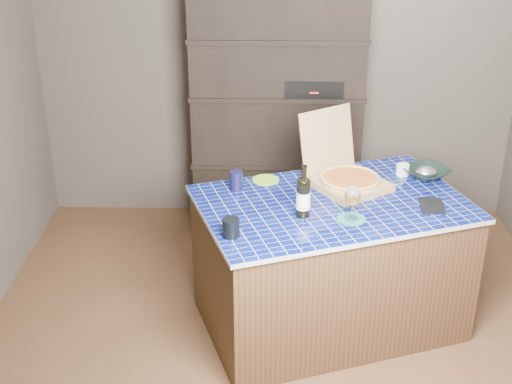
{
  "coord_description": "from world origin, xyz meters",
  "views": [
    {
      "loc": [
        -0.03,
        -3.32,
        2.6
      ],
      "look_at": [
        -0.11,
        0.0,
        1.0
      ],
      "focal_mm": 50.0,
      "sensor_mm": 36.0,
      "label": 1
    }
  ],
  "objects_px": {
    "pizza_box": "(347,177)",
    "dvd_case": "(432,206)",
    "mead_bottle": "(303,196)",
    "wine_glass": "(353,197)",
    "bowl": "(426,173)",
    "kitchen_island": "(330,263)"
  },
  "relations": [
    {
      "from": "bowl",
      "to": "wine_glass",
      "type": "bearing_deg",
      "value": -132.32
    },
    {
      "from": "pizza_box",
      "to": "mead_bottle",
      "type": "distance_m",
      "value": 0.47
    },
    {
      "from": "pizza_box",
      "to": "bowl",
      "type": "xyz_separation_m",
      "value": [
        0.49,
        0.13,
        -0.03
      ]
    },
    {
      "from": "kitchen_island",
      "to": "bowl",
      "type": "height_order",
      "value": "bowl"
    },
    {
      "from": "pizza_box",
      "to": "mead_bottle",
      "type": "relative_size",
      "value": 1.99
    },
    {
      "from": "dvd_case",
      "to": "bowl",
      "type": "relative_size",
      "value": 0.71
    },
    {
      "from": "mead_bottle",
      "to": "dvd_case",
      "type": "relative_size",
      "value": 1.63
    },
    {
      "from": "kitchen_island",
      "to": "wine_glass",
      "type": "bearing_deg",
      "value": -88.44
    },
    {
      "from": "kitchen_island",
      "to": "pizza_box",
      "type": "bearing_deg",
      "value": 46.17
    },
    {
      "from": "kitchen_island",
      "to": "bowl",
      "type": "relative_size",
      "value": 6.66
    },
    {
      "from": "kitchen_island",
      "to": "dvd_case",
      "type": "distance_m",
      "value": 0.68
    },
    {
      "from": "wine_glass",
      "to": "mead_bottle",
      "type": "bearing_deg",
      "value": 172.58
    },
    {
      "from": "pizza_box",
      "to": "dvd_case",
      "type": "xyz_separation_m",
      "value": [
        0.45,
        -0.26,
        -0.05
      ]
    },
    {
      "from": "kitchen_island",
      "to": "bowl",
      "type": "distance_m",
      "value": 0.8
    },
    {
      "from": "mead_bottle",
      "to": "wine_glass",
      "type": "height_order",
      "value": "mead_bottle"
    },
    {
      "from": "wine_glass",
      "to": "bowl",
      "type": "height_order",
      "value": "wine_glass"
    },
    {
      "from": "wine_glass",
      "to": "bowl",
      "type": "xyz_separation_m",
      "value": [
        0.5,
        0.55,
        -0.1
      ]
    },
    {
      "from": "wine_glass",
      "to": "pizza_box",
      "type": "bearing_deg",
      "value": 88.26
    },
    {
      "from": "mead_bottle",
      "to": "wine_glass",
      "type": "bearing_deg",
      "value": -7.42
    },
    {
      "from": "pizza_box",
      "to": "wine_glass",
      "type": "distance_m",
      "value": 0.43
    },
    {
      "from": "dvd_case",
      "to": "mead_bottle",
      "type": "bearing_deg",
      "value": -166.12
    },
    {
      "from": "mead_bottle",
      "to": "bowl",
      "type": "distance_m",
      "value": 0.92
    }
  ]
}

